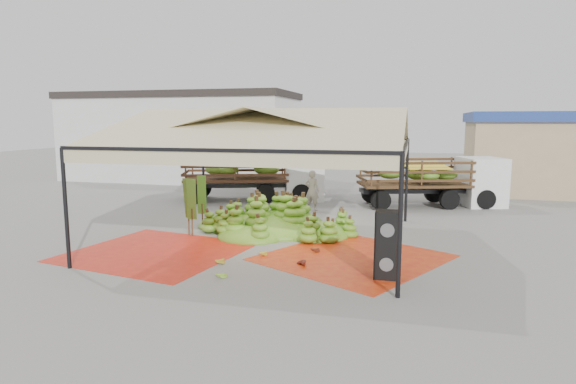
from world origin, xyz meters
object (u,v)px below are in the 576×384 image
(banana_heap, at_px, (273,213))
(vendor, at_px, (312,190))
(speaker_stack, at_px, (387,245))
(truck_left, at_px, (260,171))
(truck_right, at_px, (436,176))

(banana_heap, bearing_deg, vendor, 83.33)
(banana_heap, xyz_separation_m, speaker_stack, (3.93, -4.00, 0.20))
(speaker_stack, relative_size, truck_left, 0.24)
(vendor, relative_size, truck_left, 0.25)
(truck_left, bearing_deg, truck_right, -15.29)
(banana_heap, distance_m, vendor, 4.06)
(truck_left, bearing_deg, speaker_stack, -75.77)
(vendor, relative_size, truck_right, 0.26)
(banana_heap, height_order, truck_right, truck_right)
(vendor, bearing_deg, speaker_stack, 122.71)
(banana_heap, bearing_deg, truck_left, 111.94)
(truck_left, distance_m, truck_right, 7.92)
(vendor, bearing_deg, truck_left, -26.44)
(banana_heap, relative_size, truck_left, 0.84)
(banana_heap, relative_size, truck_right, 0.87)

